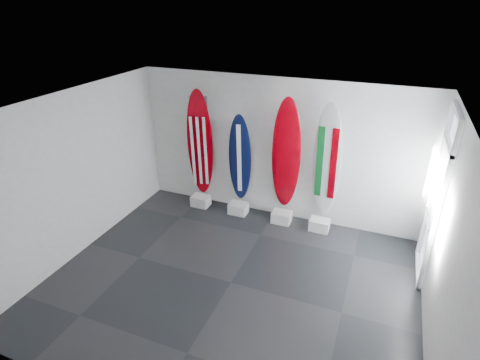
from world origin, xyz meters
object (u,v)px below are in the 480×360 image
at_px(surfboard_usa, 200,144).
at_px(surfboard_swiss, 286,156).
at_px(surfboard_navy, 240,159).
at_px(surfboard_italy, 327,163).

bearing_deg(surfboard_usa, surfboard_swiss, -15.12).
bearing_deg(surfboard_navy, surfboard_swiss, -14.34).
relative_size(surfboard_usa, surfboard_italy, 1.00).
height_order(surfboard_usa, surfboard_swiss, surfboard_swiss).
bearing_deg(surfboard_navy, surfboard_italy, -14.34).
xyz_separation_m(surfboard_navy, surfboard_swiss, (1.00, 0.00, 0.23)).
bearing_deg(surfboard_italy, surfboard_usa, -174.94).
xyz_separation_m(surfboard_usa, surfboard_italy, (2.74, 0.00, -0.01)).
bearing_deg(surfboard_italy, surfboard_navy, -174.94).
distance_m(surfboard_usa, surfboard_italy, 2.74).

